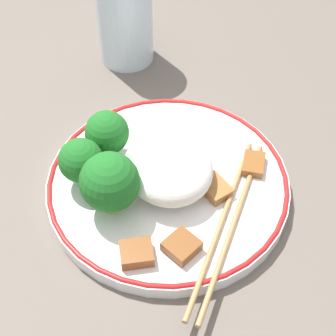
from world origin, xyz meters
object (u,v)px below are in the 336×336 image
Objects in this scene: broccoli_back_right at (110,182)px; chopsticks at (227,224)px; broccoli_back_left at (107,133)px; plate at (168,185)px; drinking_glass at (125,16)px; broccoli_back_center at (81,161)px.

chopsticks is at bearing -37.06° from broccoli_back_right.
plate is at bearing -55.13° from broccoli_back_left.
drinking_glass is (0.02, 0.29, 0.04)m from chopsticks.
broccoli_back_left is 0.04m from broccoli_back_center.
broccoli_back_right is (-0.06, -0.01, 0.04)m from plate.
chopsticks is (0.07, -0.13, -0.03)m from broccoli_back_left.
broccoli_back_left is at bearing 117.34° from chopsticks.
plate is 4.60× the size of broccoli_back_center.
chopsticks is at bearing -62.66° from broccoli_back_left.
broccoli_back_left reaches higher than plate.
broccoli_back_left is (-0.04, 0.06, 0.04)m from plate.
broccoli_back_right reaches higher than broccoli_back_left.
broccoli_back_right is at bearing -71.21° from broccoli_back_center.
plate is at bearing 5.05° from broccoli_back_right.
plate is 0.09m from broccoli_back_center.
drinking_glass reaches higher than chopsticks.
plate is 2.05× the size of drinking_glass.
broccoli_back_center is (-0.07, 0.04, 0.04)m from plate.
plate is 0.08m from broccoli_back_left.
plate is 4.36× the size of broccoli_back_left.
broccoli_back_left reaches higher than broccoli_back_center.
broccoli_back_left reaches higher than chopsticks.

